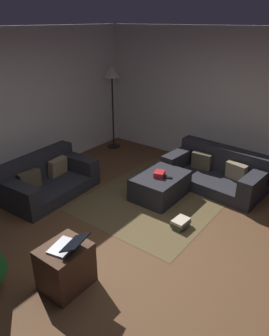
% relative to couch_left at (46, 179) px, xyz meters
% --- Properties ---
extents(ground_plane, '(6.40, 6.40, 0.00)m').
position_rel_couch_left_xyz_m(ground_plane, '(-0.23, -2.24, -0.25)').
color(ground_plane, brown).
extents(corner_partition, '(0.12, 6.40, 2.60)m').
position_rel_couch_left_xyz_m(corner_partition, '(2.91, -2.24, 1.05)').
color(corner_partition, silver).
rests_on(corner_partition, ground_plane).
extents(couch_left, '(1.58, 0.96, 0.65)m').
position_rel_couch_left_xyz_m(couch_left, '(0.00, 0.00, 0.00)').
color(couch_left, '#26262B').
rests_on(couch_left, ground_plane).
extents(couch_right, '(1.01, 1.74, 0.65)m').
position_rel_couch_left_xyz_m(couch_right, '(2.02, -2.17, -0.00)').
color(couch_right, '#26262B').
rests_on(couch_right, ground_plane).
extents(ottoman, '(0.92, 0.68, 0.40)m').
position_rel_couch_left_xyz_m(ottoman, '(1.05, -1.60, -0.05)').
color(ottoman, '#26262B').
rests_on(ottoman, ground_plane).
extents(gift_box, '(0.23, 0.21, 0.08)m').
position_rel_couch_left_xyz_m(gift_box, '(1.01, -1.61, 0.18)').
color(gift_box, red).
rests_on(gift_box, ottoman).
extents(tv_remote, '(0.11, 0.17, 0.02)m').
position_rel_couch_left_xyz_m(tv_remote, '(1.03, -1.74, 0.15)').
color(tv_remote, black).
rests_on(tv_remote, ottoman).
extents(side_table, '(0.52, 0.44, 0.51)m').
position_rel_couch_left_xyz_m(side_table, '(-1.22, -1.85, 0.01)').
color(side_table, '#4C3323').
rests_on(side_table, ground_plane).
extents(laptop, '(0.38, 0.43, 0.17)m').
position_rel_couch_left_xyz_m(laptop, '(-1.21, -1.91, 0.31)').
color(laptop, silver).
rests_on(laptop, side_table).
extents(book_stack, '(0.27, 0.23, 0.13)m').
position_rel_couch_left_xyz_m(book_stack, '(0.50, -2.31, -0.19)').
color(book_stack, '#387A47').
rests_on(book_stack, ground_plane).
extents(corner_lamp, '(0.36, 0.36, 1.82)m').
position_rel_couch_left_xyz_m(corner_lamp, '(2.33, 0.50, 1.30)').
color(corner_lamp, black).
rests_on(corner_lamp, ground_plane).
extents(area_rug, '(2.60, 2.00, 0.01)m').
position_rel_couch_left_xyz_m(area_rug, '(1.05, -1.60, -0.25)').
color(area_rug, brown).
rests_on(area_rug, ground_plane).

